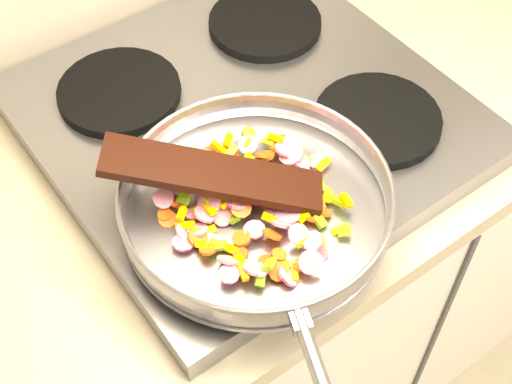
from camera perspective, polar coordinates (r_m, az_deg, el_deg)
base_cabinet at (r=1.83m, az=17.52°, el=4.23°), size 3.00×0.65×0.86m
cooktop at (r=1.10m, az=-0.77°, el=5.93°), size 0.60×0.60×0.04m
grate_fl at (r=0.96m, az=-2.68°, el=-1.32°), size 0.19×0.19×0.02m
grate_fr at (r=1.08m, az=9.70°, el=5.74°), size 0.19×0.19×0.02m
grate_bl at (r=1.13m, az=-10.89°, el=7.90°), size 0.19×0.19×0.02m
grate_br at (r=1.23m, az=0.72°, el=13.37°), size 0.19×0.19×0.02m
saute_pan at (r=0.92m, az=0.04°, el=-0.71°), size 0.39×0.54×0.05m
vegetable_heap at (r=0.93m, az=-0.75°, el=-0.71°), size 0.27×0.27×0.05m
wooden_spatula at (r=0.91m, az=-3.43°, el=1.42°), size 0.26×0.23×0.08m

